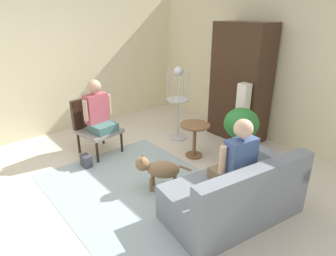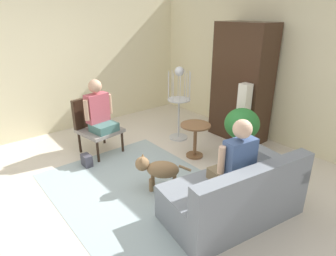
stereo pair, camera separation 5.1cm
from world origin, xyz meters
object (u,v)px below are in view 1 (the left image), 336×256
Objects in this scene: potted_plant at (241,129)px; handbag at (86,161)px; armchair at (94,122)px; person_on_armchair at (98,110)px; round_end_table at (195,135)px; dog at (159,169)px; armoire_cabinet at (240,83)px; person_on_couch at (237,159)px; bird_cage_stand at (178,101)px; column_lamp at (242,117)px; couch at (237,195)px.

potted_plant reaches higher than handbag.
person_on_armchair is (0.16, 0.03, 0.26)m from armchair.
armchair is 1.63× the size of round_end_table.
person_on_armchair is 1.46× the size of dog.
handbag is at bearing -105.28° from armoire_cabinet.
person_on_couch is (2.75, 0.45, 0.25)m from armchair.
dog is 0.42× the size of bird_cage_stand.
armoire_cabinet is at bearing 134.15° from column_lamp.
armchair reaches higher than round_end_table.
handbag is at bearing -42.09° from armchair.
person_on_couch is 2.00m from column_lamp.
armoire_cabinet is (0.69, 0.97, 0.32)m from bird_cage_stand.
round_end_table is 0.42× the size of bird_cage_stand.
person_on_couch is 1.46m from potted_plant.
armchair is 0.79× the size of column_lamp.
potted_plant is at bearing 126.19° from couch.
armoire_cabinet is at bearing 126.88° from person_on_couch.
armoire_cabinet reaches higher than dog.
couch is at bearing -52.27° from armoire_cabinet.
couch is 2.84m from armchair.
person_on_armchair is at bearing -170.55° from couch.
bird_cage_stand reaches higher than person_on_armchair.
column_lamp is at bearing 124.88° from person_on_couch.
column_lamp reaches higher than handbag.
person_on_armchair is 2.52m from column_lamp.
person_on_couch reaches higher than column_lamp.
armchair is 2.80m from person_on_couch.
round_end_table is at bearing 152.23° from person_on_couch.
dog is (-1.03, -0.34, -0.47)m from person_on_couch.
handbag is at bearing -159.68° from person_on_couch.
couch is at bearing -53.81° from potted_plant.
round_end_table is at bearing 45.60° from person_on_armchair.
armoire_cabinet reaches higher than bird_cage_stand.
dog is at bearing 3.54° from armchair.
armoire_cabinet reaches higher than person_on_armchair.
person_on_couch is at bearing 18.27° from dog.
person_on_armchair reaches higher than potted_plant.
handbag is (-2.34, -0.87, -0.21)m from couch.
couch is 1.88× the size of potted_plant.
dog is (0.40, -1.10, -0.07)m from round_end_table.
person_on_couch reaches higher than couch.
person_on_couch is 0.69× the size of column_lamp.
bird_cage_stand is 1.51× the size of potted_plant.
potted_plant is at bearing -54.59° from column_lamp.
potted_plant is at bearing 40.34° from armchair.
couch is at bearing 9.45° from person_on_armchair.
armoire_cabinet is 3.14m from handbag.
column_lamp reaches higher than potted_plant.
person_on_armchair is 0.93× the size of potted_plant.
person_on_armchair is at bearing -104.72° from bird_cage_stand.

